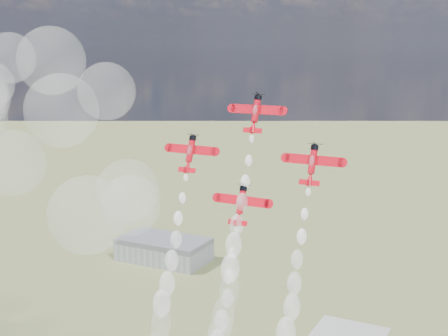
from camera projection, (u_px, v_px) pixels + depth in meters
name	position (u px, v px, depth m)	size (l,w,h in m)	color
hangar	(164.00, 249.00, 355.75)	(50.00, 28.00, 13.00)	gray
plane_lead	(256.00, 113.00, 137.25)	(12.43, 5.60, 8.49)	red
plane_left	(190.00, 153.00, 142.32)	(12.43, 5.60, 8.49)	red
plane_right	(312.00, 164.00, 129.44)	(12.43, 5.60, 8.49)	red
plane_slot	(241.00, 204.00, 134.51)	(12.43, 5.60, 8.49)	red
smoke_trail_lead	(227.00, 295.00, 131.95)	(5.25, 19.03, 43.18)	white
smoke_trail_left	(158.00, 329.00, 137.06)	(5.18, 19.05, 43.13)	white
drifted_smoke_cloud	(45.00, 132.00, 177.91)	(67.15, 38.01, 60.71)	white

